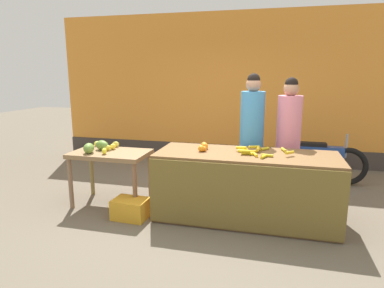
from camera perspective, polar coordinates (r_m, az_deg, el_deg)
name	(u,v)px	position (r m, az deg, el deg)	size (l,w,h in m)	color
ground_plane	(204,213)	(4.59, 2.13, -11.81)	(24.00, 24.00, 0.00)	#665B4C
market_wall_back	(234,90)	(7.06, 7.26, 9.13)	(7.70, 0.23, 3.08)	orange
fruit_stall_counter	(245,186)	(4.34, 9.15, -7.21)	(2.28, 0.88, 0.87)	brown
side_table_wooden	(111,159)	(4.82, -13.83, -2.53)	(1.06, 0.65, 0.78)	olive
banana_bunch_pile	(257,151)	(4.24, 11.11, -1.25)	(0.72, 0.57, 0.07)	gold
orange_pile	(204,147)	(4.36, 2.03, -0.47)	(0.11, 0.28, 0.09)	orange
mango_papaya_pile	(99,147)	(4.86, -15.76, -0.44)	(0.46, 0.62, 0.14)	yellow
vendor_woman_blue_shirt	(251,138)	(4.88, 10.19, 1.03)	(0.34, 0.34, 1.86)	#33333D
vendor_woman_pink_shirt	(288,141)	(4.93, 16.18, 0.53)	(0.34, 0.34, 1.80)	#33333D
parked_motorcycle	(318,160)	(6.06, 20.79, -2.62)	(1.60, 0.18, 0.88)	black
produce_crate	(131,209)	(4.46, -10.52, -10.88)	(0.44, 0.32, 0.26)	gold
produce_sack	(177,180)	(5.22, -2.58, -6.18)	(0.36, 0.30, 0.44)	maroon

